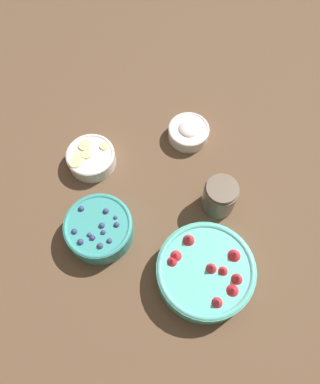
{
  "coord_description": "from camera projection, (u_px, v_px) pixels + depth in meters",
  "views": [
    {
      "loc": [
        0.39,
        0.06,
        0.9
      ],
      "look_at": [
        -0.02,
        0.02,
        0.04
      ],
      "focal_mm": 35.0,
      "sensor_mm": 36.0,
      "label": 1
    }
  ],
  "objects": [
    {
      "name": "ground_plane",
      "position": [
        151.0,
        205.0,
        0.98
      ],
      "size": [
        4.0,
        4.0,
        0.0
      ],
      "primitive_type": "plane",
      "color": "brown"
    },
    {
      "name": "bowl_blueberries",
      "position": [
        99.0,
        228.0,
        0.92
      ],
      "size": [
        0.17,
        0.17,
        0.07
      ],
      "color": "teal",
      "rests_on": "ground_plane"
    },
    {
      "name": "bowl_strawberries",
      "position": [
        206.0,
        271.0,
        0.87
      ],
      "size": [
        0.23,
        0.23,
        0.09
      ],
      "color": "#56B7A8",
      "rests_on": "ground_plane"
    },
    {
      "name": "jar_chocolate",
      "position": [
        219.0,
        197.0,
        0.94
      ],
      "size": [
        0.09,
        0.09,
        0.1
      ],
      "color": "brown",
      "rests_on": "ground_plane"
    },
    {
      "name": "bowl_bananas",
      "position": [
        91.0,
        157.0,
        1.01
      ],
      "size": [
        0.13,
        0.13,
        0.05
      ],
      "color": "silver",
      "rests_on": "ground_plane"
    },
    {
      "name": "bowl_cream",
      "position": [
        189.0,
        132.0,
        1.05
      ],
      "size": [
        0.11,
        0.11,
        0.05
      ],
      "color": "silver",
      "rests_on": "ground_plane"
    }
  ]
}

